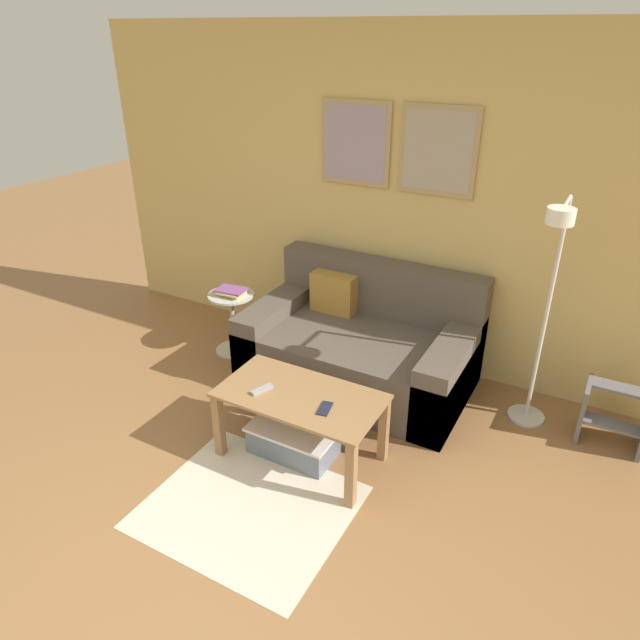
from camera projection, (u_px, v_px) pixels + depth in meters
name	position (u px, v px, depth m)	size (l,w,h in m)	color
ground_plane	(161.00, 627.00, 2.65)	(16.00, 16.00, 0.00)	olive
wall_back	(405.00, 206.00, 4.30)	(5.60, 0.09, 2.55)	#D6B76B
area_rug	(249.00, 507.00, 3.31)	(1.14, 0.99, 0.01)	beige
couch	(361.00, 346.00, 4.39)	(1.68, 1.00, 0.88)	brown
coffee_table	(300.00, 407.00, 3.54)	(1.01, 0.55, 0.48)	#997047
storage_bin	(295.00, 438.00, 3.71)	(0.57, 0.38, 0.20)	slate
floor_lamp	(546.00, 304.00, 3.52)	(0.26, 0.54, 1.61)	silver
side_table	(233.00, 317.00, 4.78)	(0.38, 0.38, 0.53)	silver
book_stack	(232.00, 292.00, 4.65)	(0.25, 0.19, 0.06)	#D8C666
remote_control	(262.00, 389.00, 3.52)	(0.04, 0.15, 0.02)	#99999E
cell_phone	(325.00, 409.00, 3.36)	(0.07, 0.14, 0.01)	#1E2338
step_stool	(614.00, 414.00, 3.75)	(0.40, 0.29, 0.40)	slate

